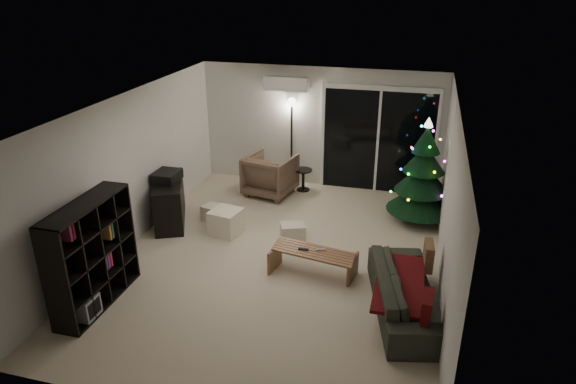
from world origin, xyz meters
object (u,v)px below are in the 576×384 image
Objects in this scene: armchair at (270,175)px; christmas_tree at (423,171)px; bookshelf at (80,253)px; media_cabinet at (169,201)px; coffee_table at (313,263)px; sofa at (406,293)px.

armchair is 0.48× the size of christmas_tree.
bookshelf is 0.77× the size of christmas_tree.
coffee_table is at bearing -44.58° from media_cabinet.
bookshelf reaches higher than armchair.
media_cabinet is at bearing 62.07° from armchair.
bookshelf is 1.16× the size of media_cabinet.
media_cabinet is 4.59m from christmas_tree.
bookshelf is at bearing 88.36° from sofa.
armchair reaches higher than media_cabinet.
christmas_tree is at bearing 67.08° from coffee_table.
christmas_tree reaches higher than coffee_table.
christmas_tree is (4.38, 1.23, 0.57)m from media_cabinet.
media_cabinet is 0.67× the size of christmas_tree.
media_cabinet is 4.60m from sofa.
coffee_table is (2.90, 1.46, -0.55)m from bookshelf.
media_cabinet is 2.19m from armchair.
christmas_tree reaches higher than media_cabinet.
sofa is at bearing 142.75° from armchair.
armchair is 3.07m from christmas_tree.
sofa is (2.90, -3.33, -0.13)m from armchair.
sofa is at bearing -45.35° from media_cabinet.
sofa is (4.30, -1.64, -0.11)m from media_cabinet.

